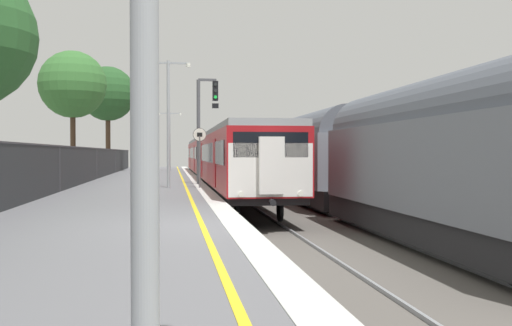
{
  "coord_description": "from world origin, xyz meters",
  "views": [
    {
      "loc": [
        -1.0,
        -12.57,
        1.55
      ],
      "look_at": [
        1.77,
        6.45,
        1.23
      ],
      "focal_mm": 40.93,
      "sensor_mm": 36.0,
      "label": 1
    }
  ],
  "objects": [
    {
      "name": "platform_lamp_far",
      "position": [
        -1.13,
        37.67,
        3.02
      ],
      "size": [
        2.0,
        0.2,
        5.06
      ],
      "color": "#93999E",
      "rests_on": "ground"
    },
    {
      "name": "speed_limit_sign",
      "position": [
        0.25,
        13.51,
        1.71
      ],
      "size": [
        0.59,
        0.08,
        2.68
      ],
      "color": "#59595B",
      "rests_on": "ground"
    },
    {
      "name": "signal_gantry",
      "position": [
        0.61,
        16.81,
        3.3
      ],
      "size": [
        1.1,
        0.24,
        5.3
      ],
      "color": "#47474C",
      "rests_on": "ground"
    },
    {
      "name": "commuter_train_at_platform",
      "position": [
        2.1,
        25.97,
        1.27
      ],
      "size": [
        2.83,
        41.51,
        3.81
      ],
      "color": "maroon",
      "rests_on": "ground"
    },
    {
      "name": "freight_train_adjacent_track",
      "position": [
        6.1,
        16.53,
        1.46
      ],
      "size": [
        2.6,
        42.21,
        4.5
      ],
      "color": "#232326",
      "rests_on": "ground"
    },
    {
      "name": "background_tree_left",
      "position": [
        -7.21,
        25.43,
        5.73
      ],
      "size": [
        4.21,
        4.21,
        7.98
      ],
      "color": "#473323",
      "rests_on": "ground"
    },
    {
      "name": "background_tree_right",
      "position": [
        -6.35,
        38.49,
        6.52
      ],
      "size": [
        4.64,
        4.64,
        8.96
      ],
      "color": "#473323",
      "rests_on": "ground"
    },
    {
      "name": "ground",
      "position": [
        2.64,
        0.0,
        -0.61
      ],
      "size": [
        17.4,
        110.0,
        1.21
      ],
      "color": "slate"
    },
    {
      "name": "platform_lamp_mid",
      "position": [
        -1.13,
        13.99,
        3.37
      ],
      "size": [
        2.0,
        0.2,
        5.71
      ],
      "color": "#93999E",
      "rests_on": "ground"
    }
  ]
}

